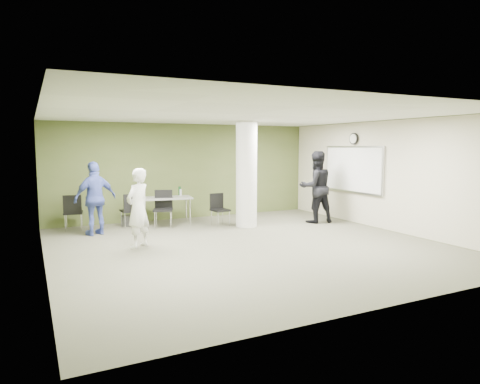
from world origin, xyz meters
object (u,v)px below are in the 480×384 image
man_blue (95,198)px  chair_back_left (73,210)px  folding_table (162,199)px  woman_white (138,208)px  man_black (316,187)px

man_blue → chair_back_left: bearing=-79.4°
folding_table → chair_back_left: bearing=-178.9°
folding_table → woman_white: woman_white is taller
man_black → man_blue: (-5.79, 0.97, -0.11)m
man_black → man_blue: size_ratio=1.13×
man_black → chair_back_left: bearing=-7.8°
folding_table → woman_white: bearing=-108.8°
man_black → folding_table: bearing=-12.3°
man_black → man_blue: bearing=-1.4°
chair_back_left → man_black: (6.23, -1.79, 0.47)m
man_blue → woman_white: bearing=91.6°
folding_table → man_black: man_black is taller
woman_white → man_blue: (-0.63, 1.75, 0.05)m
man_blue → man_black: bearing=152.3°
chair_back_left → woman_white: (1.07, -2.56, 0.30)m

